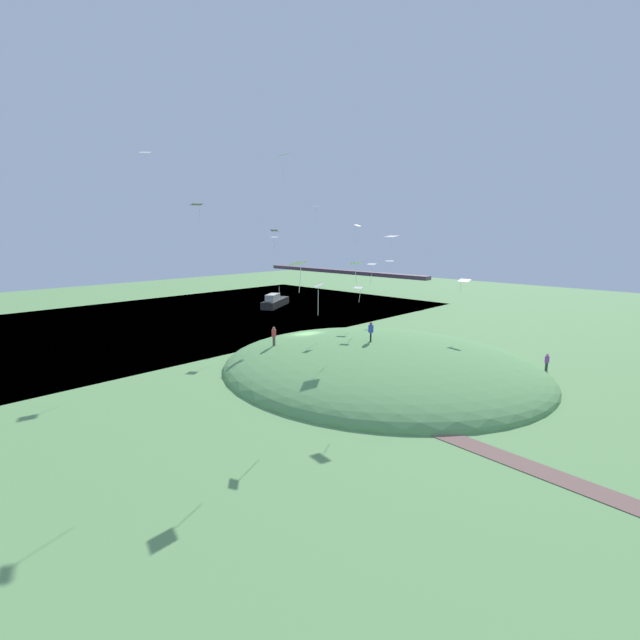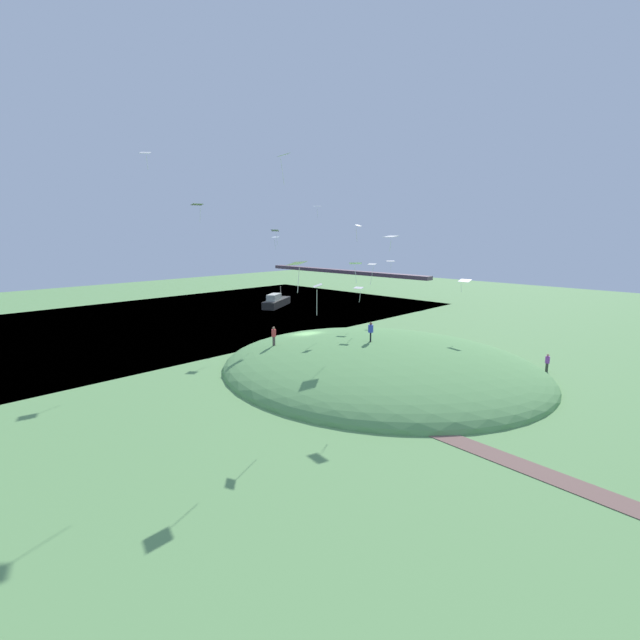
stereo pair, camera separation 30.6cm
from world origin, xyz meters
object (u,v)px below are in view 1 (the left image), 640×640
(kite_2, at_px, (284,156))
(kite_14, at_px, (391,237))
(kite_0, at_px, (145,153))
(person_with_child, at_px, (547,360))
(boat_on_lake, at_px, (275,302))
(person_walking_path, at_px, (274,334))
(kite_3, at_px, (197,205))
(kite_6, at_px, (299,264))
(kite_8, at_px, (274,238))
(kite_13, at_px, (319,288))
(kite_5, at_px, (356,264))
(kite_4, at_px, (357,227))
(kite_12, at_px, (372,266))
(kite_11, at_px, (464,281))
(person_watching_kites, at_px, (371,329))
(kite_9, at_px, (390,261))
(kite_10, at_px, (275,231))
(kite_7, at_px, (358,288))
(kite_1, at_px, (316,207))

(kite_2, xyz_separation_m, kite_14, (5.26, 6.86, -6.06))
(kite_0, bearing_deg, person_with_child, 40.46)
(boat_on_lake, relative_size, person_walking_path, 4.56)
(kite_3, distance_m, kite_6, 21.67)
(kite_8, distance_m, kite_13, 27.51)
(kite_5, bearing_deg, person_walking_path, -140.97)
(kite_0, xyz_separation_m, kite_4, (6.80, 20.98, -6.15))
(kite_12, bearing_deg, kite_11, 29.29)
(kite_2, distance_m, kite_14, 10.56)
(person_watching_kites, height_order, kite_0, kite_0)
(boat_on_lake, relative_size, kite_9, 6.89)
(kite_4, height_order, kite_10, kite_4)
(person_walking_path, bearing_deg, kite_3, -12.22)
(kite_5, height_order, kite_10, kite_10)
(kite_2, bearing_deg, kite_7, 104.75)
(kite_0, bearing_deg, kite_8, 103.62)
(kite_0, xyz_separation_m, kite_7, (8.99, 18.60, -12.70))
(boat_on_lake, xyz_separation_m, kite_9, (25.41, -3.13, 8.01))
(kite_2, distance_m, kite_11, 22.35)
(person_watching_kites, xyz_separation_m, kite_10, (-16.14, 2.34, 8.95))
(boat_on_lake, height_order, person_with_child, boat_on_lake)
(person_with_child, xyz_separation_m, kite_9, (-19.96, 3.59, 7.80))
(kite_1, bearing_deg, kite_6, -48.06)
(kite_0, bearing_deg, kite_9, 74.90)
(kite_5, xyz_separation_m, kite_10, (-14.90, 3.17, 2.94))
(kite_0, relative_size, kite_2, 0.64)
(kite_2, relative_size, kite_13, 1.06)
(person_watching_kites, xyz_separation_m, person_with_child, (12.49, 9.68, -2.45))
(kite_0, xyz_separation_m, kite_11, (18.51, 23.80, -11.57))
(person_watching_kites, height_order, kite_9, kite_9)
(kite_3, height_order, kite_14, kite_3)
(kite_13, bearing_deg, person_walking_path, 155.44)
(kite_8, bearing_deg, kite_10, -40.09)
(kite_9, height_order, kite_12, kite_12)
(kite_8, height_order, kite_10, kite_10)
(boat_on_lake, distance_m, kite_3, 32.34)
(person_watching_kites, height_order, kite_7, kite_7)
(kite_6, distance_m, kite_13, 3.04)
(kite_2, xyz_separation_m, kite_11, (5.94, 18.81, -10.50))
(kite_2, bearing_deg, kite_4, 109.86)
(boat_on_lake, xyz_separation_m, person_with_child, (45.37, -6.72, 0.21))
(kite_5, bearing_deg, person_with_child, 37.43)
(kite_0, distance_m, kite_4, 22.90)
(person_watching_kites, bearing_deg, kite_4, 7.72)
(kite_2, height_order, kite_3, kite_2)
(kite_5, bearing_deg, kite_4, 128.68)
(person_walking_path, relative_size, kite_14, 1.40)
(kite_3, relative_size, kite_4, 0.95)
(kite_0, bearing_deg, kite_2, 21.64)
(kite_13, bearing_deg, kite_7, 120.42)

